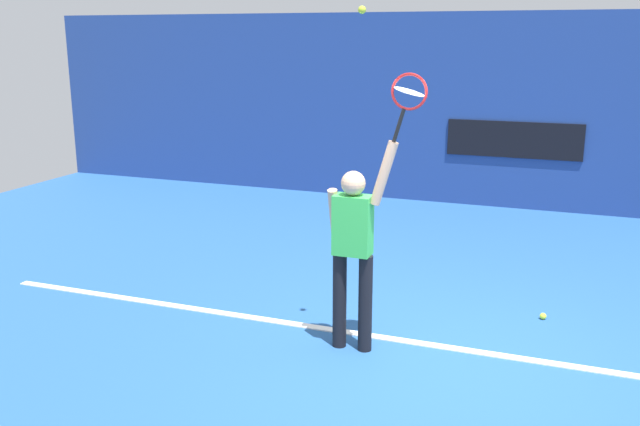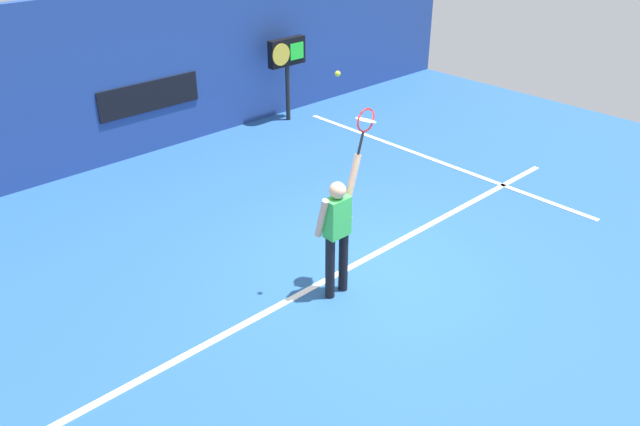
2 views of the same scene
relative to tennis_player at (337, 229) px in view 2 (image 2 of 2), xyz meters
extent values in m
plane|color=#23518C|center=(0.80, -0.03, -1.01)|extent=(18.00, 18.00, 0.00)
cube|color=navy|center=(0.80, 6.28, 0.61)|extent=(18.00, 0.20, 3.23)
cube|color=black|center=(0.80, 6.16, 0.16)|extent=(2.20, 0.03, 0.60)
cube|color=white|center=(0.80, 0.30, -1.00)|extent=(10.00, 0.10, 0.01)
cube|color=white|center=(4.62, 1.97, -1.00)|extent=(0.10, 7.00, 0.01)
cylinder|color=black|center=(-0.13, 0.00, -0.55)|extent=(0.13, 0.13, 0.92)
cylinder|color=black|center=(0.12, 0.00, -0.55)|extent=(0.13, 0.13, 0.92)
cube|color=green|center=(-0.01, 0.00, 0.18)|extent=(0.34, 0.20, 0.55)
sphere|color=#D8A884|center=(-0.01, 0.00, 0.57)|extent=(0.22, 0.22, 0.22)
cylinder|color=#D8A884|center=(0.27, 0.00, 0.68)|extent=(0.25, 0.09, 0.58)
cylinder|color=#D8A884|center=(-0.21, 0.08, 0.21)|extent=(0.09, 0.23, 0.58)
cylinder|color=black|center=(0.39, 0.00, 1.10)|extent=(0.12, 0.03, 0.30)
torus|color=red|center=(0.48, 0.00, 1.38)|extent=(0.39, 0.02, 0.39)
cylinder|color=silver|center=(0.48, 0.00, 1.38)|extent=(0.26, 0.27, 0.08)
sphere|color=#CCE033|center=(0.03, 0.06, 2.05)|extent=(0.07, 0.07, 0.07)
cylinder|color=black|center=(4.03, 5.71, -0.37)|extent=(0.10, 0.10, 1.28)
cube|color=black|center=(4.03, 5.71, 0.57)|extent=(0.95, 0.18, 0.60)
cylinder|color=gold|center=(3.78, 5.61, 0.57)|extent=(0.48, 0.02, 0.48)
cube|color=#26D833|center=(4.23, 5.61, 0.57)|extent=(0.38, 0.02, 0.36)
sphere|color=#CCE033|center=(1.64, 1.34, -0.98)|extent=(0.07, 0.07, 0.07)
camera|label=1|loc=(1.86, -5.80, 1.84)|focal=39.37mm
camera|label=2|loc=(-5.11, -5.13, 4.15)|focal=35.79mm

